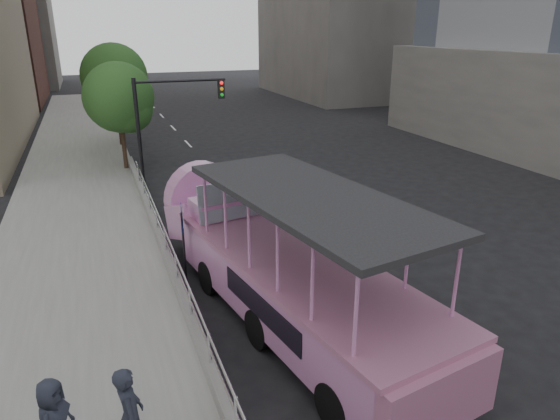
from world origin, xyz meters
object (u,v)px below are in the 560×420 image
at_px(car, 313,222).
at_px(parking_sign, 183,234).
at_px(street_tree_far, 116,79).
at_px(traffic_signal, 164,115).
at_px(street_tree_near, 121,100).
at_px(duck_boat, 276,262).
at_px(pedestrian_near, 130,416).

relative_size(car, parking_sign, 1.87).
xyz_separation_m(car, street_tree_far, (-5.19, 17.62, 3.54)).
bearing_deg(car, traffic_signal, 100.26).
bearing_deg(parking_sign, traffic_signal, 83.91).
height_order(car, street_tree_near, street_tree_near).
distance_m(duck_boat, parking_sign, 3.18).
bearing_deg(street_tree_far, pedestrian_near, -93.85).
bearing_deg(street_tree_near, car, -65.10).
xyz_separation_m(parking_sign, street_tree_far, (-0.38, 18.93, 2.75)).
xyz_separation_m(pedestrian_near, street_tree_near, (1.52, 19.56, 2.60)).
xyz_separation_m(duck_boat, traffic_signal, (-1.01, 11.94, 2.11)).
bearing_deg(traffic_signal, pedestrian_near, -100.94).
distance_m(duck_boat, street_tree_far, 21.70).
height_order(car, traffic_signal, traffic_signal).
bearing_deg(street_tree_far, traffic_signal, -81.57).
relative_size(parking_sign, street_tree_far, 0.38).
relative_size(duck_boat, street_tree_far, 1.79).
distance_m(parking_sign, street_tree_far, 19.13).
height_order(pedestrian_near, street_tree_far, street_tree_far).
bearing_deg(parking_sign, street_tree_near, 92.59).
bearing_deg(pedestrian_near, duck_boat, -43.56).
relative_size(parking_sign, street_tree_near, 0.42).
height_order(parking_sign, street_tree_far, street_tree_far).
xyz_separation_m(traffic_signal, street_tree_near, (-1.60, 3.43, 0.32)).
bearing_deg(car, parking_sign, -179.44).
xyz_separation_m(pedestrian_near, parking_sign, (2.11, 6.63, 0.34)).
height_order(pedestrian_near, street_tree_near, street_tree_near).
xyz_separation_m(duck_boat, street_tree_near, (-2.60, 15.37, 2.43)).
relative_size(duck_boat, pedestrian_near, 6.29).
xyz_separation_m(duck_boat, parking_sign, (-2.02, 2.44, 0.17)).
bearing_deg(duck_boat, street_tree_near, 99.61).
relative_size(traffic_signal, street_tree_near, 0.91).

